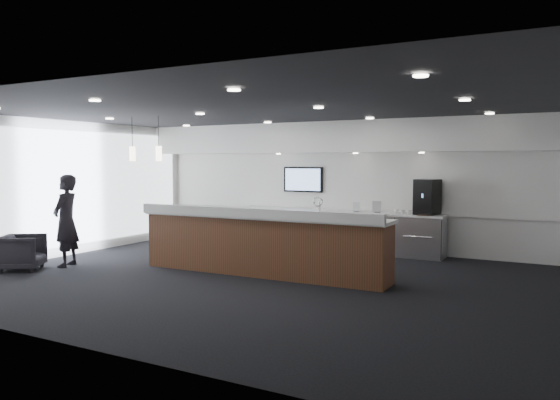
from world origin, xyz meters
The scene contains 22 objects.
ground centered at (0.00, 0.00, 0.00)m, with size 10.00×10.00×0.00m, color black.
ceiling centered at (0.00, 0.00, 3.00)m, with size 10.00×8.00×0.02m, color black.
back_wall centered at (0.00, 4.00, 1.50)m, with size 10.00×0.02×3.00m, color silver.
left_wall centered at (-5.00, 0.00, 1.50)m, with size 0.02×8.00×3.00m, color silver.
soffit_bulkhead centered at (0.00, 3.55, 2.65)m, with size 10.00×0.90×0.70m, color white.
alcove_panel centered at (0.00, 3.97, 1.60)m, with size 9.80×0.06×1.40m, color white.
window_blinds_wall centered at (-4.96, 0.00, 1.50)m, with size 0.04×7.36×2.55m, color silver.
back_credenza centered at (0.00, 3.64, 0.48)m, with size 5.06×0.66×0.95m.
wall_tv centered at (-1.00, 3.91, 1.65)m, with size 1.05×0.08×0.62m.
pendant_left centered at (-2.40, 0.80, 2.25)m, with size 0.12×0.12×0.30m, color beige.
pendant_right centered at (-3.10, 0.80, 2.25)m, with size 0.12×0.12×0.30m, color beige.
ceiling_can_lights centered at (0.00, 0.00, 2.97)m, with size 7.00×5.00×0.02m, color silver, non-canonical shape.
service_counter centered at (-0.13, 0.41, 0.58)m, with size 4.91×0.91×1.49m.
coffee_machine centered at (2.13, 3.61, 1.33)m, with size 0.53×0.61×0.76m.
info_sign_left centered at (0.53, 3.57, 1.06)m, with size 0.16×0.02×0.22m, color silver.
info_sign_right centered at (1.02, 3.55, 1.08)m, with size 0.20×0.02×0.26m, color silver.
armchair centered at (-4.40, -1.44, 0.34)m, with size 0.74×0.76×0.69m, color black.
lounge_guest centered at (-3.96, -0.76, 0.92)m, with size 0.67×0.44×1.83m, color black.
cup_0 centered at (1.90, 3.51, 1.00)m, with size 0.10×0.10×0.10m, color white.
cup_1 centered at (1.76, 3.51, 1.00)m, with size 0.10×0.10×0.10m, color white.
cup_2 centered at (1.62, 3.51, 1.00)m, with size 0.10×0.10×0.10m, color white.
cup_3 centered at (1.48, 3.51, 1.00)m, with size 0.10×0.10×0.10m, color white.
Camera 1 is at (4.96, -8.19, 2.08)m, focal length 35.00 mm.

